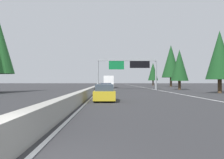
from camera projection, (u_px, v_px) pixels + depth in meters
ground_plane at (101, 88)px, 65.17m from camera, size 320.00×320.00×0.00m
median_barrier at (102, 85)px, 85.17m from camera, size 180.00×0.56×0.90m
shoulder_stripe_right at (142, 87)px, 75.31m from camera, size 160.00×0.16×0.01m
shoulder_stripe_median at (103, 87)px, 75.17m from camera, size 160.00×0.16×0.01m
sign_gantry_overhead at (128, 65)px, 55.01m from camera, size 0.50×12.68×6.52m
sedan_near_center at (105, 93)px, 22.57m from camera, size 4.40×1.80×1.47m
sedan_far_center at (106, 88)px, 38.29m from camera, size 4.40×1.80×1.47m
bus_distant_a at (109, 81)px, 69.70m from camera, size 11.50×2.55×3.10m
minivan_far_left at (109, 83)px, 106.67m from camera, size 5.00×1.95×1.69m
conifer_right_near at (220, 55)px, 37.81m from camera, size 4.00×4.00×9.10m
conifer_right_mid at (179, 65)px, 53.37m from camera, size 3.61×3.61×8.21m
conifer_right_far at (171, 61)px, 83.01m from camera, size 5.86×5.86×13.31m
conifer_right_distant at (153, 72)px, 107.18m from camera, size 4.13×4.13×9.39m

